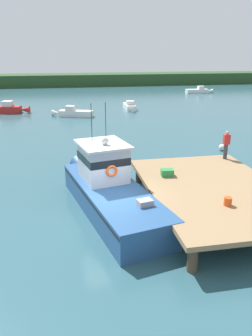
% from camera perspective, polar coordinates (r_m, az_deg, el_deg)
% --- Properties ---
extents(ground_plane, '(200.00, 200.00, 0.00)m').
position_cam_1_polar(ground_plane, '(14.81, -2.68, -8.86)').
color(ground_plane, '#2D5660').
extents(dock, '(6.00, 9.00, 1.20)m').
position_cam_1_polar(dock, '(15.65, 14.97, -3.58)').
color(dock, '#4C3D2D').
rests_on(dock, ground).
extents(main_fishing_boat, '(4.23, 9.96, 4.80)m').
position_cam_1_polar(main_fishing_boat, '(15.51, -3.10, -3.38)').
color(main_fishing_boat, '#285184').
rests_on(main_fishing_boat, ground).
extents(crate_stack_near_edge, '(0.65, 0.51, 0.34)m').
position_cam_1_polar(crate_stack_near_edge, '(16.44, 7.14, -0.79)').
color(crate_stack_near_edge, '#2D8442').
rests_on(crate_stack_near_edge, dock).
extents(bait_bucket, '(0.32, 0.32, 0.34)m').
position_cam_1_polar(bait_bucket, '(13.87, 17.19, -5.53)').
color(bait_bucket, '#E04C19').
rests_on(bait_bucket, dock).
extents(deckhand_by_the_boat, '(0.36, 0.22, 1.63)m').
position_cam_1_polar(deckhand_by_the_boat, '(19.59, 16.93, 3.95)').
color(deckhand_by_the_boat, '#383842').
rests_on(deckhand_by_the_boat, dock).
extents(moored_boat_off_the_point, '(5.74, 2.35, 1.43)m').
position_cam_1_polar(moored_boat_off_the_point, '(42.89, -20.19, 9.57)').
color(moored_boat_off_the_point, red).
rests_on(moored_boat_off_the_point, ground).
extents(moored_boat_far_left, '(4.90, 1.28, 1.25)m').
position_cam_1_polar(moored_boat_far_left, '(61.51, 12.47, 12.92)').
color(moored_boat_far_left, white).
rests_on(moored_boat_far_left, ground).
extents(moored_boat_near_channel, '(4.79, 2.56, 1.21)m').
position_cam_1_polar(moored_boat_near_channel, '(38.54, -9.13, 9.39)').
color(moored_boat_near_channel, white).
rests_on(moored_boat_near_channel, ground).
extents(moored_boat_far_right, '(1.24, 4.53, 1.15)m').
position_cam_1_polar(moored_boat_far_right, '(42.75, 0.67, 10.59)').
color(moored_boat_far_right, white).
rests_on(moored_boat_far_right, ground).
extents(mooring_buoy_outer, '(0.42, 0.42, 0.42)m').
position_cam_1_polar(mooring_buoy_outer, '(38.67, -9.44, 9.09)').
color(mooring_buoy_outer, red).
rests_on(mooring_buoy_outer, ground).
extents(mooring_buoy_inshore, '(0.48, 0.48, 0.48)m').
position_cam_1_polar(mooring_buoy_inshore, '(25.77, 16.26, 3.44)').
color(mooring_buoy_inshore, silver).
rests_on(mooring_buoy_inshore, ground).
extents(far_shoreline, '(120.00, 8.00, 2.40)m').
position_cam_1_polar(far_shoreline, '(75.17, -9.55, 14.81)').
color(far_shoreline, '#284723').
rests_on(far_shoreline, ground).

